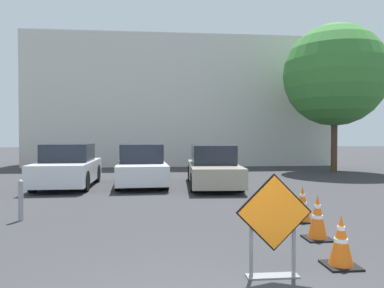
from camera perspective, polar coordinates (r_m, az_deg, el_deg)
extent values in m
plane|color=#333335|center=(13.34, -3.88, -6.73)|extent=(96.00, 96.00, 0.00)
cube|color=black|center=(5.06, 12.36, -10.12)|extent=(1.02, 0.02, 1.02)
cube|color=orange|center=(5.05, 12.41, -10.15)|extent=(0.96, 0.02, 0.96)
cube|color=slate|center=(5.34, 12.16, -19.07)|extent=(0.69, 0.20, 0.02)
cube|color=slate|center=(5.13, 9.01, -14.94)|extent=(0.04, 0.04, 0.87)
cube|color=slate|center=(5.30, 15.24, -14.44)|extent=(0.04, 0.04, 0.87)
cube|color=black|center=(5.98, 21.73, -16.82)|extent=(0.47, 0.47, 0.03)
cone|color=orange|center=(5.88, 21.76, -13.35)|extent=(0.35, 0.35, 0.72)
cylinder|color=white|center=(5.84, 21.77, -11.85)|extent=(0.11, 0.11, 0.06)
cylinder|color=white|center=(5.88, 21.76, -13.49)|extent=(0.19, 0.19, 0.06)
cube|color=black|center=(7.29, 18.57, -13.48)|extent=(0.46, 0.46, 0.03)
cone|color=orange|center=(7.19, 18.59, -10.36)|extent=(0.34, 0.34, 0.78)
cylinder|color=white|center=(7.16, 18.60, -9.01)|extent=(0.11, 0.11, 0.07)
cylinder|color=white|center=(7.20, 18.59, -10.48)|extent=(0.19, 0.19, 0.07)
cube|color=black|center=(8.60, 16.46, -11.18)|extent=(0.49, 0.49, 0.03)
cone|color=orange|center=(8.52, 16.48, -8.61)|extent=(0.36, 0.36, 0.75)
cylinder|color=white|center=(8.49, 16.49, -7.50)|extent=(0.11, 0.11, 0.07)
cylinder|color=white|center=(8.52, 16.48, -8.71)|extent=(0.20, 0.20, 0.07)
cube|color=silver|center=(14.31, -18.39, -3.99)|extent=(1.86, 4.12, 0.73)
cube|color=#1E232D|center=(14.37, -18.32, -1.25)|extent=(1.62, 1.90, 0.63)
cylinder|color=black|center=(12.93, -15.94, -5.48)|extent=(0.21, 0.70, 0.70)
cylinder|color=black|center=(13.32, -23.12, -5.33)|extent=(0.21, 0.70, 0.70)
cylinder|color=black|center=(15.43, -14.30, -4.37)|extent=(0.21, 0.70, 0.70)
cylinder|color=black|center=(15.76, -20.38, -4.29)|extent=(0.21, 0.70, 0.70)
cube|color=silver|center=(14.21, -7.72, -4.11)|extent=(1.99, 4.37, 0.67)
cube|color=#1E232D|center=(14.26, -7.74, -1.37)|extent=(1.65, 2.05, 0.68)
cylinder|color=black|center=(12.95, -4.02, -5.42)|extent=(0.24, 0.71, 0.70)
cylinder|color=black|center=(12.92, -11.23, -5.45)|extent=(0.24, 0.71, 0.70)
cylinder|color=black|center=(15.57, -4.81, -4.27)|extent=(0.24, 0.71, 0.70)
cylinder|color=black|center=(15.55, -10.79, -4.30)|extent=(0.24, 0.71, 0.70)
cube|color=#A39984|center=(13.79, 3.24, -4.36)|extent=(1.98, 4.79, 0.65)
cube|color=#1E232D|center=(13.85, 3.19, -1.56)|extent=(1.62, 2.24, 0.68)
cylinder|color=black|center=(12.48, 7.49, -5.81)|extent=(0.24, 0.65, 0.64)
cylinder|color=black|center=(12.31, 0.22, -5.89)|extent=(0.24, 0.65, 0.64)
cylinder|color=black|center=(15.33, 5.65, -4.47)|extent=(0.24, 0.65, 0.64)
cylinder|color=black|center=(15.20, -0.25, -4.51)|extent=(0.24, 0.65, 0.64)
cylinder|color=gray|center=(9.07, -24.64, -7.97)|extent=(0.11, 0.11, 0.84)
sphere|color=gray|center=(9.01, -24.66, -5.32)|extent=(0.12, 0.12, 0.12)
cube|color=beige|center=(24.67, -2.08, 6.17)|extent=(18.44, 5.00, 7.90)
cylinder|color=#513823|center=(20.49, 20.83, 0.22)|extent=(0.32, 0.32, 3.00)
sphere|color=#387A33|center=(20.72, 20.91, 9.78)|extent=(5.17, 5.17, 5.17)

